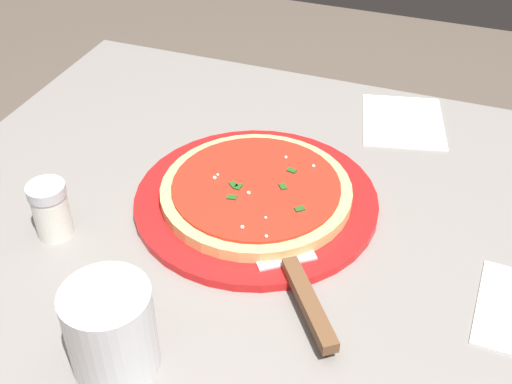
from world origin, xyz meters
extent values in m
cube|color=black|center=(0.41, -0.29, 0.37)|extent=(0.06, 0.06, 0.74)
cube|color=gray|center=(0.00, 0.00, 0.75)|extent=(0.95, 0.73, 0.03)
cylinder|color=red|center=(0.03, 0.00, 0.77)|extent=(0.32, 0.32, 0.01)
cylinder|color=#DBB26B|center=(0.03, 0.00, 0.79)|extent=(0.25, 0.25, 0.02)
cylinder|color=red|center=(0.03, 0.00, 0.80)|extent=(0.22, 0.22, 0.00)
sphere|color=#EFEACC|center=(-0.02, -0.06, 0.80)|extent=(0.00, 0.00, 0.00)
sphere|color=#EFEACC|center=(0.02, -0.07, 0.80)|extent=(0.00, 0.00, 0.00)
sphere|color=#EFEACC|center=(0.09, 0.01, 0.80)|extent=(0.01, 0.01, 0.01)
sphere|color=#EFEACC|center=(-0.01, 0.09, 0.80)|extent=(0.00, 0.00, 0.00)
sphere|color=#EFEACC|center=(0.00, 0.06, 0.80)|extent=(0.00, 0.00, 0.00)
sphere|color=#EFEACC|center=(0.02, 0.08, 0.80)|extent=(0.01, 0.01, 0.01)
sphere|color=#EFEACC|center=(0.09, 0.00, 0.80)|extent=(0.00, 0.00, 0.00)
sphere|color=#EFEACC|center=(0.04, 0.02, 0.80)|extent=(0.01, 0.01, 0.01)
cube|color=#23561E|center=(-0.03, 0.03, 0.80)|extent=(0.01, 0.01, 0.00)
cube|color=#23561E|center=(0.00, -0.04, 0.80)|extent=(0.01, 0.01, 0.00)
cube|color=#23561E|center=(0.05, 0.04, 0.80)|extent=(0.01, 0.01, 0.00)
cube|color=#23561E|center=(0.06, 0.01, 0.80)|extent=(0.01, 0.01, 0.00)
cube|color=#23561E|center=(0.00, -0.01, 0.80)|extent=(0.01, 0.01, 0.00)
cube|color=#23561E|center=(0.05, 0.01, 0.80)|extent=(0.01, 0.01, 0.00)
cube|color=silver|center=(-0.02, 0.07, 0.78)|extent=(0.11, 0.11, 0.00)
cube|color=brown|center=(-0.08, 0.16, 0.79)|extent=(0.09, 0.11, 0.01)
cylinder|color=silver|center=(0.08, 0.29, 0.82)|extent=(0.09, 0.09, 0.10)
cube|color=white|center=(-0.11, -0.27, 0.77)|extent=(0.15, 0.17, 0.00)
cylinder|color=silver|center=(0.25, 0.14, 0.80)|extent=(0.04, 0.04, 0.06)
cylinder|color=silver|center=(0.25, 0.14, 0.83)|extent=(0.05, 0.05, 0.01)
camera|label=1|loc=(-0.19, 0.62, 1.31)|focal=45.67mm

